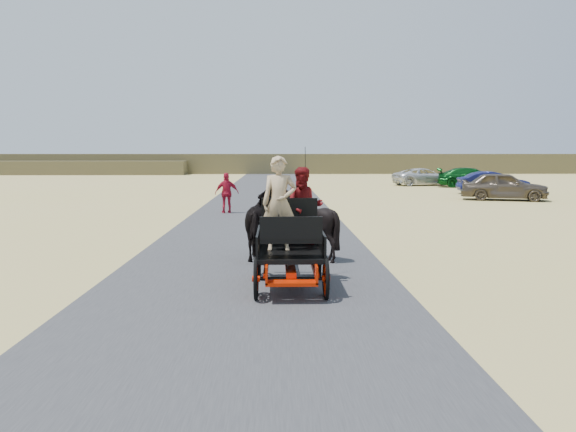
{
  "coord_description": "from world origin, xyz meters",
  "views": [
    {
      "loc": [
        0.52,
        -8.33,
        2.58
      ],
      "look_at": [
        0.79,
        3.86,
        1.2
      ],
      "focal_mm": 35.0,
      "sensor_mm": 36.0,
      "label": 1
    }
  ],
  "objects_px": {
    "pedestrian": "(227,193)",
    "car_b": "(493,183)",
    "car_c": "(472,178)",
    "car_d": "(424,177)",
    "horse_right": "(309,224)",
    "horse_left": "(264,224)",
    "carriage": "(290,269)",
    "car_a": "(504,186)"
  },
  "relations": [
    {
      "from": "horse_left",
      "to": "car_d",
      "type": "bearing_deg",
      "value": -111.5
    },
    {
      "from": "carriage",
      "to": "car_d",
      "type": "bearing_deg",
      "value": 71.12
    },
    {
      "from": "car_d",
      "to": "car_a",
      "type": "bearing_deg",
      "value": 171.77
    },
    {
      "from": "horse_right",
      "to": "car_d",
      "type": "relative_size",
      "value": 0.35
    },
    {
      "from": "pedestrian",
      "to": "car_b",
      "type": "relative_size",
      "value": 0.41
    },
    {
      "from": "car_b",
      "to": "pedestrian",
      "type": "bearing_deg",
      "value": 131.02
    },
    {
      "from": "car_a",
      "to": "car_c",
      "type": "height_order",
      "value": "car_a"
    },
    {
      "from": "car_d",
      "to": "horse_right",
      "type": "bearing_deg",
      "value": 149.06
    },
    {
      "from": "horse_left",
      "to": "horse_right",
      "type": "xyz_separation_m",
      "value": [
        1.1,
        0.0,
        0.0
      ]
    },
    {
      "from": "horse_right",
      "to": "car_b",
      "type": "height_order",
      "value": "horse_right"
    },
    {
      "from": "car_d",
      "to": "horse_left",
      "type": "bearing_deg",
      "value": 147.24
    },
    {
      "from": "pedestrian",
      "to": "car_a",
      "type": "bearing_deg",
      "value": -166.22
    },
    {
      "from": "car_c",
      "to": "car_d",
      "type": "height_order",
      "value": "car_c"
    },
    {
      "from": "horse_left",
      "to": "horse_right",
      "type": "height_order",
      "value": "horse_right"
    },
    {
      "from": "car_a",
      "to": "car_c",
      "type": "relative_size",
      "value": 0.9
    },
    {
      "from": "horse_left",
      "to": "pedestrian",
      "type": "height_order",
      "value": "pedestrian"
    },
    {
      "from": "pedestrian",
      "to": "car_c",
      "type": "distance_m",
      "value": 24.08
    },
    {
      "from": "pedestrian",
      "to": "car_d",
      "type": "relative_size",
      "value": 0.36
    },
    {
      "from": "horse_right",
      "to": "car_b",
      "type": "bearing_deg",
      "value": -121.23
    },
    {
      "from": "horse_right",
      "to": "car_c",
      "type": "height_order",
      "value": "horse_right"
    },
    {
      "from": "pedestrian",
      "to": "car_b",
      "type": "bearing_deg",
      "value": -155.21
    },
    {
      "from": "car_b",
      "to": "horse_left",
      "type": "bearing_deg",
      "value": 153.42
    },
    {
      "from": "car_a",
      "to": "pedestrian",
      "type": "bearing_deg",
      "value": 130.82
    },
    {
      "from": "carriage",
      "to": "car_a",
      "type": "bearing_deg",
      "value": 58.16
    },
    {
      "from": "carriage",
      "to": "car_a",
      "type": "xyz_separation_m",
      "value": [
        12.14,
        19.54,
        0.41
      ]
    },
    {
      "from": "car_b",
      "to": "car_c",
      "type": "relative_size",
      "value": 0.85
    },
    {
      "from": "horse_left",
      "to": "car_d",
      "type": "distance_m",
      "value": 32.62
    },
    {
      "from": "horse_left",
      "to": "car_b",
      "type": "relative_size",
      "value": 0.47
    },
    {
      "from": "carriage",
      "to": "pedestrian",
      "type": "relative_size",
      "value": 1.39
    },
    {
      "from": "carriage",
      "to": "car_a",
      "type": "relative_size",
      "value": 0.53
    },
    {
      "from": "horse_right",
      "to": "car_a",
      "type": "bearing_deg",
      "value": -125.0
    },
    {
      "from": "horse_left",
      "to": "car_c",
      "type": "height_order",
      "value": "horse_left"
    },
    {
      "from": "car_b",
      "to": "car_d",
      "type": "bearing_deg",
      "value": 17.88
    },
    {
      "from": "pedestrian",
      "to": "car_b",
      "type": "xyz_separation_m",
      "value": [
        15.6,
        10.61,
        -0.16
      ]
    },
    {
      "from": "horse_left",
      "to": "car_b",
      "type": "xyz_separation_m",
      "value": [
        13.8,
        20.94,
        -0.15
      ]
    },
    {
      "from": "horse_right",
      "to": "horse_left",
      "type": "bearing_deg",
      "value": 0.0
    },
    {
      "from": "horse_right",
      "to": "car_a",
      "type": "relative_size",
      "value": 0.38
    },
    {
      "from": "car_c",
      "to": "car_d",
      "type": "relative_size",
      "value": 1.04
    },
    {
      "from": "pedestrian",
      "to": "car_d",
      "type": "height_order",
      "value": "pedestrian"
    },
    {
      "from": "pedestrian",
      "to": "horse_left",
      "type": "bearing_deg",
      "value": 90.47
    },
    {
      "from": "horse_left",
      "to": "car_d",
      "type": "xyz_separation_m",
      "value": [
        11.95,
        30.35,
        -0.18
      ]
    },
    {
      "from": "pedestrian",
      "to": "car_a",
      "type": "xyz_separation_m",
      "value": [
        14.49,
        6.21,
        -0.1
      ]
    }
  ]
}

